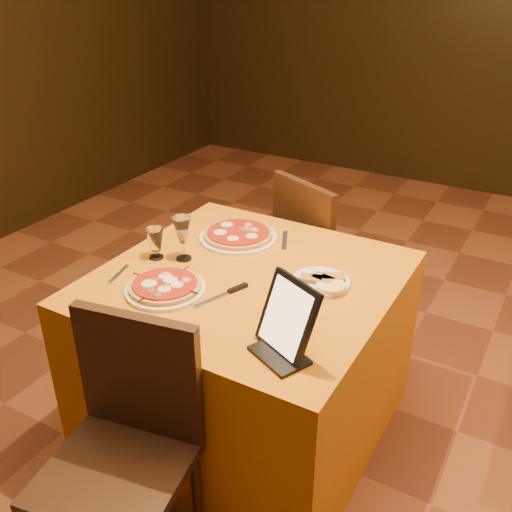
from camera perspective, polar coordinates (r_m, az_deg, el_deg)
The scene contains 13 objects.
floor at distance 2.51m, azimuth 8.40°, elevation -20.14°, with size 6.00×7.00×0.01m, color #5E2D19.
main_table at distance 2.42m, azimuth -0.80°, elevation -9.75°, with size 1.10×1.10×0.75m, color #C26B0C.
chair_main_near at distance 1.91m, azimuth -13.95°, elevation -20.29°, with size 0.40×0.40×0.91m, color black, non-canonical shape.
chair_main_far at distance 3.01m, azimuth 7.25°, elevation -0.09°, with size 0.46×0.46×0.91m, color black, non-canonical shape.
pizza_near at distance 2.13m, azimuth -9.07°, elevation -3.12°, with size 0.30×0.30×0.03m.
pizza_far at distance 2.50m, azimuth -1.81°, elevation 2.06°, with size 0.34×0.34×0.03m.
cutlet_dish at distance 2.17m, azimuth 6.47°, elevation -2.47°, with size 0.22×0.22×0.03m.
wine_glass at distance 2.31m, azimuth -7.35°, elevation 1.78°, with size 0.08×0.08×0.19m, color #CBBD73, non-canonical shape.
water_glass at distance 2.35m, azimuth -10.02°, elevation 1.22°, with size 0.07×0.07×0.13m, color white, non-canonical shape.
tablet at distance 1.76m, azimuth 3.18°, elevation -6.08°, with size 0.21×0.02×0.24m, color black.
knife at distance 2.08m, azimuth -3.70°, elevation -4.10°, with size 0.22×0.02×0.01m, color silver.
fork_near at distance 2.28m, azimuth -13.54°, elevation -1.76°, with size 0.15×0.02×0.01m, color #A6A7AD.
fork_far at distance 2.48m, azimuth 2.88°, elevation 1.57°, with size 0.18×0.02×0.01m, color #B2B4BA.
Camera 1 is at (0.53, -1.61, 1.85)m, focal length 40.00 mm.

